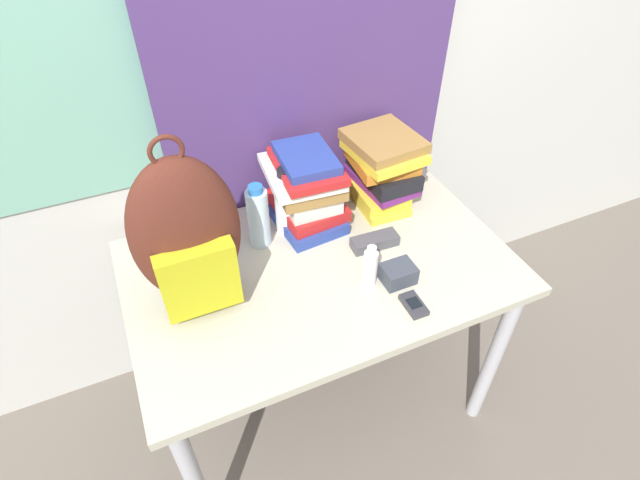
# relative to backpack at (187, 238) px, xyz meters

# --- Properties ---
(ground_plane) EXTENTS (12.00, 12.00, 0.00)m
(ground_plane) POSITION_rel_backpack_xyz_m (0.36, -0.39, -0.97)
(ground_plane) COLOR #665B51
(wall_back) EXTENTS (6.00, 0.06, 2.50)m
(wall_back) POSITION_rel_backpack_xyz_m (0.36, 0.43, 0.28)
(wall_back) COLOR beige
(wall_back) RESTS_ON ground_plane
(curtain_blue) EXTENTS (0.98, 0.04, 2.50)m
(curtain_blue) POSITION_rel_backpack_xyz_m (0.51, 0.37, 0.28)
(curtain_blue) COLOR #4C336B
(curtain_blue) RESTS_ON ground_plane
(desk) EXTENTS (1.15, 0.73, 0.75)m
(desk) POSITION_rel_backpack_xyz_m (0.36, -0.02, -0.32)
(desk) COLOR #B7B299
(desk) RESTS_ON ground_plane
(backpack) EXTENTS (0.28, 0.18, 0.52)m
(backpack) POSITION_rel_backpack_xyz_m (0.00, 0.00, 0.00)
(backpack) COLOR #512319
(backpack) RESTS_ON desk
(book_stack_left) EXTENTS (0.24, 0.29, 0.26)m
(book_stack_left) POSITION_rel_backpack_xyz_m (0.41, 0.19, -0.10)
(book_stack_left) COLOR navy
(book_stack_left) RESTS_ON desk
(book_stack_center) EXTENTS (0.23, 0.27, 0.25)m
(book_stack_center) POSITION_rel_backpack_xyz_m (0.68, 0.19, -0.09)
(book_stack_center) COLOR yellow
(book_stack_center) RESTS_ON desk
(water_bottle) EXTENTS (0.07, 0.07, 0.22)m
(water_bottle) POSITION_rel_backpack_xyz_m (0.23, 0.15, -0.12)
(water_bottle) COLOR silver
(water_bottle) RESTS_ON desk
(sports_bottle) EXTENTS (0.07, 0.07, 0.23)m
(sports_bottle) POSITION_rel_backpack_xyz_m (0.33, 0.17, -0.11)
(sports_bottle) COLOR white
(sports_bottle) RESTS_ON desk
(sunscreen_bottle) EXTENTS (0.04, 0.04, 0.14)m
(sunscreen_bottle) POSITION_rel_backpack_xyz_m (0.46, -0.15, -0.16)
(sunscreen_bottle) COLOR white
(sunscreen_bottle) RESTS_ON desk
(cell_phone) EXTENTS (0.05, 0.09, 0.02)m
(cell_phone) POSITION_rel_backpack_xyz_m (0.53, -0.28, -0.21)
(cell_phone) COLOR #2D2D33
(cell_phone) RESTS_ON desk
(sunglasses_case) EXTENTS (0.15, 0.06, 0.04)m
(sunglasses_case) POSITION_rel_backpack_xyz_m (0.55, -0.01, -0.20)
(sunglasses_case) COLOR #47474C
(sunglasses_case) RESTS_ON desk
(camera_pouch) EXTENTS (0.09, 0.08, 0.06)m
(camera_pouch) POSITION_rel_backpack_xyz_m (0.54, -0.17, -0.19)
(camera_pouch) COLOR #383D47
(camera_pouch) RESTS_ON desk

